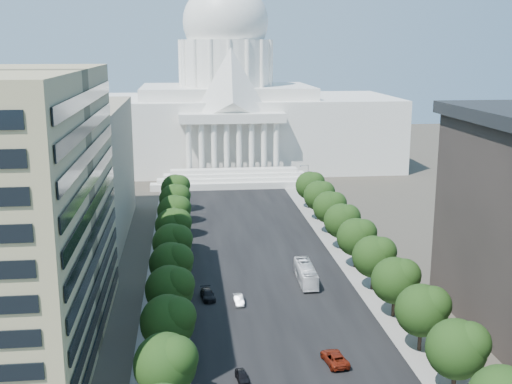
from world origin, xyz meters
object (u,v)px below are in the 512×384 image
object	(u,v)px
car_dark_a	(242,377)
car_red	(335,358)
car_silver	(239,300)
city_bus	(306,273)
car_dark_b	(208,295)

from	to	relation	value
car_dark_a	car_red	size ratio (longest dim) A/B	0.64
car_dark_a	car_silver	distance (m)	25.88
car_silver	city_bus	distance (m)	16.05
car_dark_b	car_silver	bearing A→B (deg)	-35.71
car_dark_a	car_dark_b	xyz separation A→B (m)	(-3.47, 28.57, 0.12)
car_dark_b	car_red	bearing A→B (deg)	-64.33
car_dark_b	city_bus	size ratio (longest dim) A/B	0.43
car_red	car_dark_b	distance (m)	30.22
car_dark_a	car_dark_b	distance (m)	28.78
car_red	city_bus	bearing A→B (deg)	-101.06
car_dark_a	car_red	bearing A→B (deg)	7.21
car_silver	car_dark_b	world-z (taller)	car_dark_b
car_silver	car_red	world-z (taller)	car_red
car_silver	car_red	distance (m)	25.25
car_dark_a	car_red	xyz separation A→B (m)	(13.16, 3.34, 0.17)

